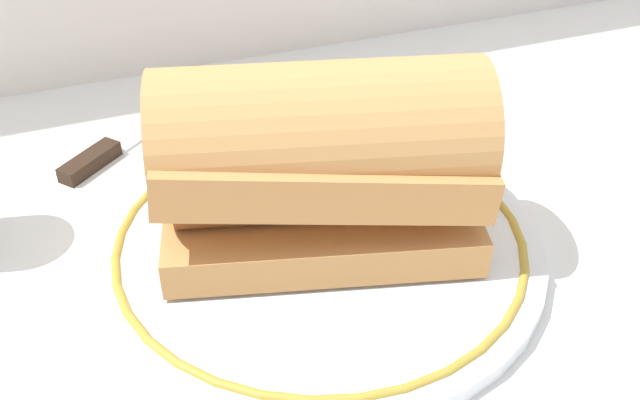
{
  "coord_description": "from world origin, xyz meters",
  "views": [
    {
      "loc": [
        -0.15,
        -0.36,
        0.34
      ],
      "look_at": [
        -0.01,
        0.01,
        0.04
      ],
      "focal_mm": 43.45,
      "sensor_mm": 36.0,
      "label": 1
    }
  ],
  "objects": [
    {
      "name": "ground_plane",
      "position": [
        0.0,
        0.0,
        0.0
      ],
      "size": [
        1.5,
        1.5,
        0.0
      ],
      "primitive_type": "plane",
      "color": "silver"
    },
    {
      "name": "butter_knife",
      "position": [
        -0.12,
        0.19,
        0.0
      ],
      "size": [
        0.12,
        0.1,
        0.01
      ],
      "color": "silver",
      "rests_on": "ground_plane"
    },
    {
      "name": "sausage_sandwich",
      "position": [
        -0.01,
        0.01,
        0.08
      ],
      "size": [
        0.22,
        0.15,
        0.12
      ],
      "rotation": [
        0.0,
        0.0,
        -0.25
      ],
      "color": "tan",
      "rests_on": "plate"
    },
    {
      "name": "plate",
      "position": [
        -0.01,
        0.01,
        0.01
      ],
      "size": [
        0.3,
        0.3,
        0.01
      ],
      "color": "white",
      "rests_on": "ground_plane"
    }
  ]
}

